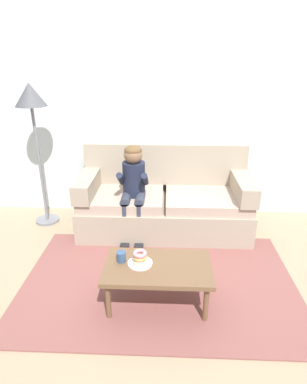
# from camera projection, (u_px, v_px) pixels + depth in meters

# --- Properties ---
(ground) EXTENTS (10.00, 10.00, 0.00)m
(ground) POSITION_uv_depth(u_px,v_px,m) (160.00, 267.00, 3.36)
(ground) COLOR #9E896B
(wall_back) EXTENTS (8.00, 0.10, 2.80)m
(wall_back) POSITION_uv_depth(u_px,v_px,m) (163.00, 109.00, 4.11)
(wall_back) COLOR silver
(wall_back) RESTS_ON ground
(area_rug) EXTENTS (2.59, 1.69, 0.01)m
(area_rug) POSITION_uv_depth(u_px,v_px,m) (159.00, 282.00, 3.13)
(area_rug) COLOR brown
(area_rug) RESTS_ON ground
(couch) EXTENTS (2.03, 0.90, 1.02)m
(couch) POSITION_uv_depth(u_px,v_px,m) (164.00, 201.00, 4.01)
(couch) COLOR tan
(couch) RESTS_ON ground
(coffee_table) EXTENTS (0.91, 0.53, 0.39)m
(coffee_table) POSITION_uv_depth(u_px,v_px,m) (158.00, 270.00, 2.75)
(coffee_table) COLOR brown
(coffee_table) RESTS_ON ground
(person_child) EXTENTS (0.34, 0.58, 1.10)m
(person_child) POSITION_uv_depth(u_px,v_px,m) (133.00, 184.00, 3.70)
(person_child) COLOR #1E2338
(person_child) RESTS_ON ground
(plate) EXTENTS (0.21, 0.21, 0.01)m
(plate) POSITION_uv_depth(u_px,v_px,m) (140.00, 263.00, 2.75)
(plate) COLOR white
(plate) RESTS_ON coffee_table
(donut) EXTENTS (0.17, 0.17, 0.04)m
(donut) POSITION_uv_depth(u_px,v_px,m) (140.00, 261.00, 2.74)
(donut) COLOR beige
(donut) RESTS_ON plate
(donut_second) EXTENTS (0.14, 0.14, 0.04)m
(donut_second) POSITION_uv_depth(u_px,v_px,m) (140.00, 257.00, 2.72)
(donut_second) COLOR tan
(donut_second) RESTS_ON donut
(donut_third) EXTENTS (0.15, 0.15, 0.04)m
(donut_third) POSITION_uv_depth(u_px,v_px,m) (140.00, 254.00, 2.71)
(donut_third) COLOR pink
(donut_third) RESTS_ON donut_second
(mug) EXTENTS (0.08, 0.08, 0.09)m
(mug) POSITION_uv_depth(u_px,v_px,m) (121.00, 257.00, 2.77)
(mug) COLOR #334C72
(mug) RESTS_ON coffee_table
(floor_lamp) EXTENTS (0.36, 0.36, 1.74)m
(floor_lamp) POSITION_uv_depth(u_px,v_px,m) (32.00, 108.00, 3.73)
(floor_lamp) COLOR slate
(floor_lamp) RESTS_ON ground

